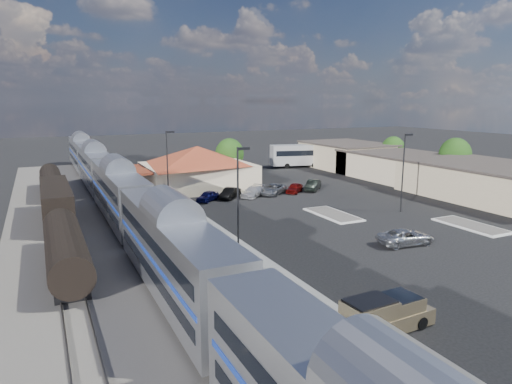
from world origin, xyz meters
name	(u,v)px	position (x,y,z in m)	size (l,w,h in m)	color
ground	(312,223)	(0.00, 0.00, 0.00)	(280.00, 280.00, 0.00)	black
railbed	(92,228)	(-21.00, 8.00, 0.06)	(16.00, 100.00, 0.12)	#4C4944
platform	(184,222)	(-12.00, 6.00, 0.09)	(5.50, 92.00, 0.18)	gray
passenger_train	(119,195)	(-18.00, 9.39, 2.87)	(3.00, 104.00, 5.55)	silver
freight_cars	(56,205)	(-24.00, 11.84, 1.93)	(2.80, 46.00, 4.00)	black
station_depot	(197,167)	(-4.56, 24.00, 3.13)	(18.35, 12.24, 6.20)	#CAB394
buildings_east	(415,168)	(28.00, 14.28, 2.27)	(14.40, 51.40, 4.80)	#C6B28C
traffic_island_south	(333,214)	(4.00, 2.00, 0.10)	(3.30, 7.50, 0.21)	silver
traffic_island_north	(471,226)	(14.00, -8.00, 0.10)	(3.30, 7.50, 0.21)	silver
lamp_plat_s	(239,192)	(-10.90, -6.00, 5.34)	(1.08, 0.25, 9.00)	black
lamp_plat_n	(168,161)	(-10.90, 16.00, 5.34)	(1.08, 0.25, 9.00)	black
lamp_lot	(404,166)	(12.10, 0.00, 5.34)	(1.08, 0.25, 9.00)	black
tree_east_b	(455,155)	(34.00, 12.00, 4.22)	(4.94, 4.94, 6.96)	#382314
tree_east_c	(393,150)	(34.00, 26.00, 3.76)	(4.41, 4.41, 6.21)	#382314
tree_depot	(230,154)	(3.00, 30.00, 4.02)	(4.71, 4.71, 6.63)	#382314
pickup_truck	(386,314)	(-8.50, -20.92, 0.93)	(5.75, 2.37, 1.95)	tan
suv	(406,237)	(3.63, -9.66, 0.71)	(2.37, 5.14, 1.43)	#A4A7AC
coach_bus	(305,154)	(21.25, 36.00, 2.49)	(13.79, 5.85, 4.33)	silver
person_a	(203,229)	(-12.08, -0.31, 0.96)	(0.57, 0.38, 1.57)	#A1C53D
person_b	(192,230)	(-13.15, -0.44, 1.03)	(0.83, 0.65, 1.71)	white
parked_car_a	(208,196)	(-6.22, 14.96, 0.66)	(1.56, 3.87, 1.32)	#0D0E43
parked_car_b	(230,193)	(-3.02, 15.26, 0.70)	(1.49, 4.28, 1.41)	black
parked_car_c	(253,192)	(0.18, 14.96, 0.70)	(1.96, 4.81, 1.40)	silver
parked_car_d	(273,189)	(3.38, 15.26, 0.71)	(2.35, 5.10, 1.42)	gray
parked_car_e	(294,188)	(6.58, 14.96, 0.67)	(1.57, 3.90, 1.33)	maroon
parked_car_f	(313,185)	(9.78, 15.26, 0.75)	(1.58, 4.54, 1.50)	black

